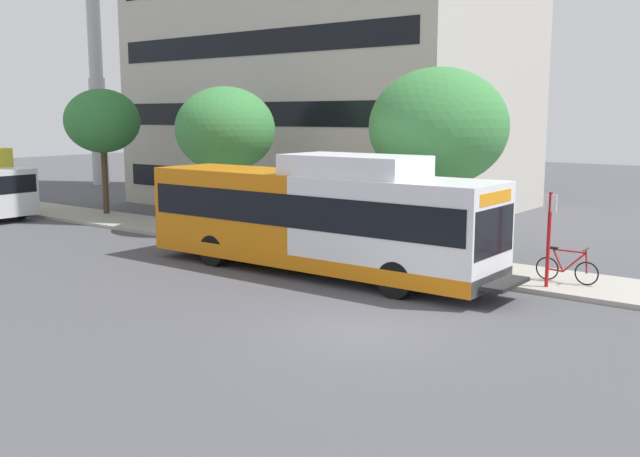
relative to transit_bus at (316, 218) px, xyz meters
The scene contains 9 objects.
ground_plane 5.65m from the transit_bus, 138.66° to the left, with size 120.00×120.00×0.00m, color #4C4C51.
sidewalk_curb 3.72m from the transit_bus, 27.73° to the left, with size 3.00×56.00×0.14m, color #A8A399.
transit_bus is the anchor object (origin of this frame).
bus_stop_sign_pole 6.72m from the transit_bus, 73.05° to the right, with size 0.10×0.36×2.60m.
bicycle_parked 7.34m from the transit_bus, 67.34° to the right, with size 0.52×1.76×1.02m.
street_tree_near_stop 5.19m from the transit_bus, 25.56° to the right, with size 4.52×4.52×6.18m.
street_tree_mid_block 8.98m from the transit_bus, 62.82° to the left, with size 4.04×4.04×5.79m.
street_tree_far_block 16.28m from the transit_bus, 76.30° to the left, with size 3.50×3.50×5.86m.
lattice_comm_tower 33.35m from the transit_bus, 65.41° to the left, with size 1.10×1.10×31.49m.
Camera 1 is at (-12.86, -8.55, 4.78)m, focal length 40.04 mm.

